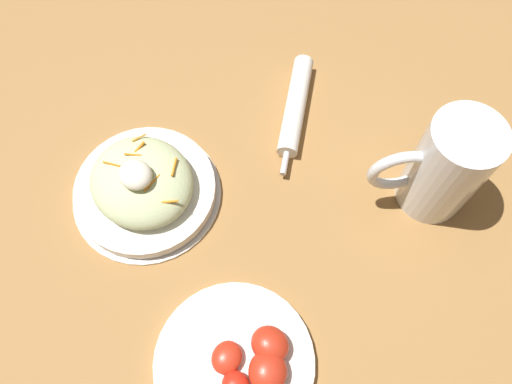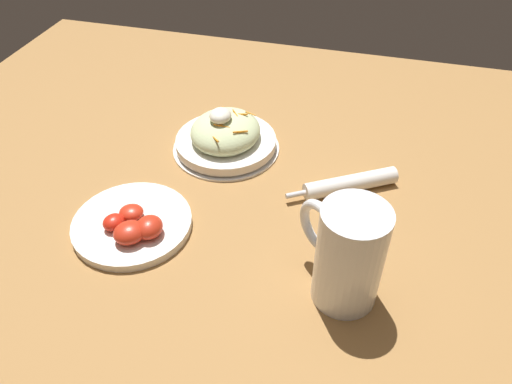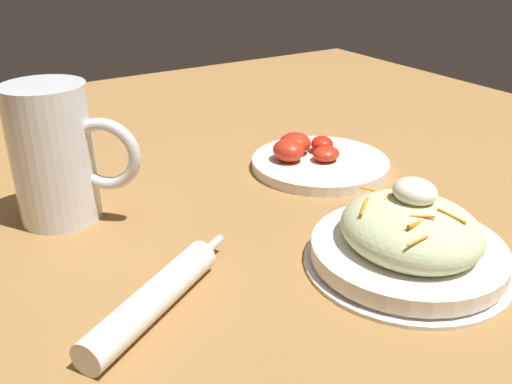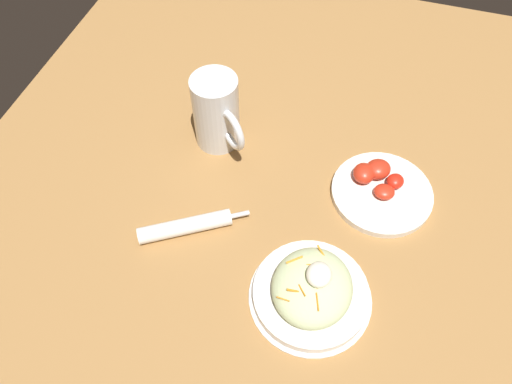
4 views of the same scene
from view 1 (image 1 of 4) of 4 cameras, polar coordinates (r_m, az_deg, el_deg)
The scene contains 5 objects.
ground_plane at distance 0.67m, azimuth 2.44°, elevation -9.26°, with size 1.43×1.43×0.00m, color #9E703D.
salad_plate at distance 0.70m, azimuth -12.85°, elevation 0.69°, with size 0.21×0.21×0.09m.
beer_mug at distance 0.69m, azimuth 20.81°, elevation 2.37°, with size 0.12×0.13×0.16m.
napkin_roll at distance 0.77m, azimuth 4.59°, elevation 9.89°, with size 0.13×0.19×0.03m.
tomato_plate at distance 0.64m, azimuth -1.85°, elevation -19.09°, with size 0.20×0.20×0.05m.
Camera 1 is at (0.11, -0.16, 0.64)m, focal length 34.61 mm.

